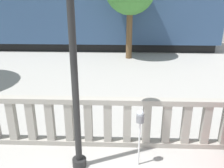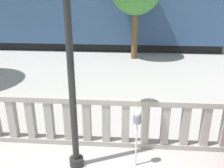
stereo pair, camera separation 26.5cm
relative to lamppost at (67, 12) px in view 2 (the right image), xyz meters
The scene contains 4 objects.
balustrade 3.08m from the lamppost, 54.89° to the left, with size 16.96×0.24×1.37m.
lamppost is the anchor object (origin of this frame).
parking_meter 2.77m from the lamppost, ahead, with size 0.18×0.18×1.46m.
train_near 13.56m from the lamppost, 110.19° to the left, with size 24.38×2.89×4.52m.
Camera 2 is at (0.60, -3.19, 3.97)m, focal length 40.00 mm.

